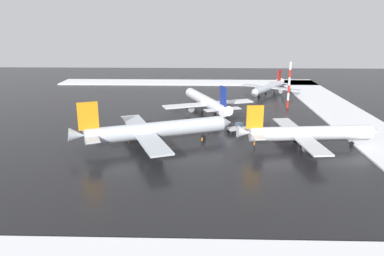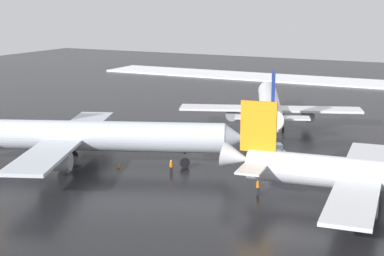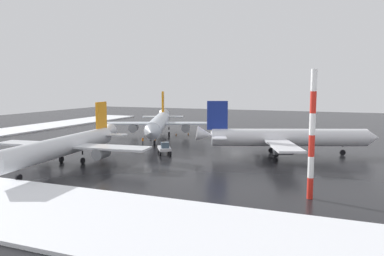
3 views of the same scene
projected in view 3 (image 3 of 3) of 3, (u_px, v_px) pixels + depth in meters
ground_plane at (236, 145)px, 83.04m from camera, size 240.00×240.00×0.00m
snow_bank_far at (106, 219)px, 36.83m from camera, size 152.00×16.00×0.39m
snow_bank_left at (10, 131)px, 107.53m from camera, size 14.00×116.00×0.39m
airplane_foreground_jet at (159, 123)px, 94.68m from camera, size 31.45×37.15×11.53m
airplane_distant_tail at (285, 137)px, 71.15m from camera, size 33.58×28.40×10.37m
airplane_parked_portside at (64, 146)px, 61.91m from camera, size 28.22×33.93×10.07m
pushback_tug at (164, 148)px, 72.12m from camera, size 4.33×5.06×2.50m
ground_crew_mid_apron at (143, 140)px, 84.06m from camera, size 0.36×0.36×1.71m
ground_crew_by_nose_gear at (101, 148)px, 74.03m from camera, size 0.36×0.36×1.71m
antenna_mast at (312, 135)px, 43.26m from camera, size 0.70×0.70×15.15m
traffic_cone_near_nose at (155, 139)px, 90.90m from camera, size 0.36×0.36×0.55m
traffic_cone_mid_line at (176, 134)px, 100.15m from camera, size 0.36×0.36×0.55m
traffic_cone_wingtip_side at (188, 134)px, 101.22m from camera, size 0.36×0.36×0.55m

